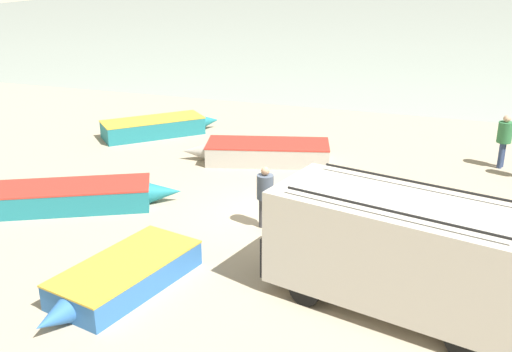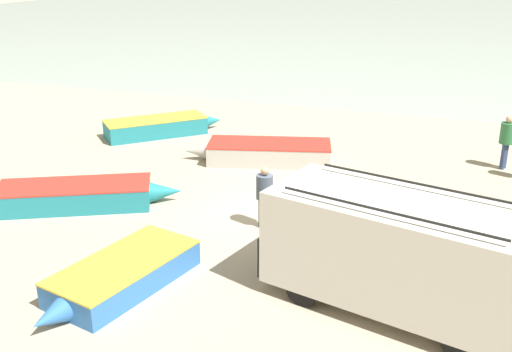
% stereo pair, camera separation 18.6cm
% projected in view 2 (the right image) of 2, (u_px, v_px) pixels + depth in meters
% --- Properties ---
extents(ground_plane, '(200.00, 200.00, 0.00)m').
position_uv_depth(ground_plane, '(277.00, 217.00, 15.74)').
color(ground_plane, tan).
extents(sea_water, '(120.00, 80.00, 0.01)m').
position_uv_depth(sea_water, '(433.00, 22.00, 61.60)').
color(sea_water, '#99A89E').
rests_on(sea_water, ground_plane).
extents(parked_van, '(5.40, 3.19, 2.36)m').
position_uv_depth(parked_van, '(397.00, 251.00, 11.32)').
color(parked_van, beige).
rests_on(parked_van, ground_plane).
extents(fishing_rowboat_0, '(2.19, 4.02, 0.57)m').
position_uv_depth(fishing_rowboat_0, '(120.00, 275.00, 12.34)').
color(fishing_rowboat_0, '#2D66AD').
rests_on(fishing_rowboat_0, ground_plane).
extents(fishing_rowboat_2, '(5.01, 2.60, 0.65)m').
position_uv_depth(fishing_rowboat_2, '(264.00, 152.00, 19.90)').
color(fishing_rowboat_2, '#ADA89E').
rests_on(fishing_rowboat_2, ground_plane).
extents(fishing_rowboat_3, '(3.91, 3.93, 0.66)m').
position_uv_depth(fishing_rowboat_3, '(160.00, 126.00, 22.87)').
color(fishing_rowboat_3, '#1E757F').
rests_on(fishing_rowboat_3, ground_plane).
extents(fishing_rowboat_4, '(4.86, 3.18, 0.64)m').
position_uv_depth(fishing_rowboat_4, '(81.00, 195.00, 16.36)').
color(fishing_rowboat_4, '#1E757F').
rests_on(fishing_rowboat_4, ground_plane).
extents(fisherman_1, '(0.42, 0.42, 1.61)m').
position_uv_depth(fisherman_1, '(265.00, 192.00, 14.86)').
color(fisherman_1, '#38383D').
rests_on(fisherman_1, ground_plane).
extents(fisherman_2, '(0.46, 0.46, 1.75)m').
position_uv_depth(fisherman_2, '(507.00, 137.00, 19.01)').
color(fisherman_2, navy).
rests_on(fisherman_2, ground_plane).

